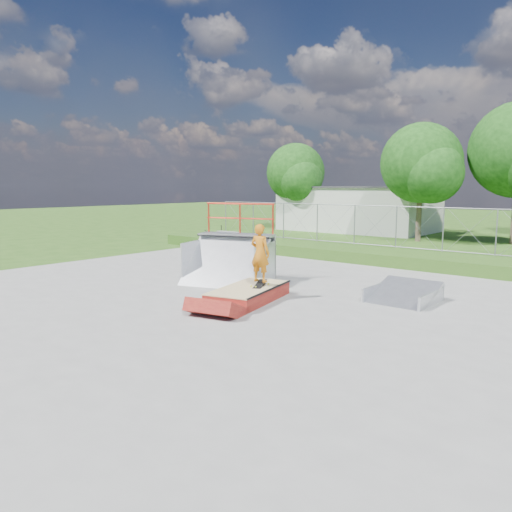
{
  "coord_description": "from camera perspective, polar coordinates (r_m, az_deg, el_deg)",
  "views": [
    {
      "loc": [
        8.98,
        -9.74,
        3.16
      ],
      "look_at": [
        -0.31,
        1.46,
        1.1
      ],
      "focal_mm": 35.0,
      "sensor_mm": 36.0,
      "label": 1
    }
  ],
  "objects": [
    {
      "name": "grass_berm",
      "position": [
        21.43,
        14.52,
        -0.01
      ],
      "size": [
        24.0,
        3.0,
        0.5
      ],
      "primitive_type": "cube",
      "color": "#2A4F16",
      "rests_on": "ground"
    },
    {
      "name": "utility_building_flat",
      "position": [
        36.03,
        11.57,
        5.25
      ],
      "size": [
        10.0,
        6.0,
        3.0
      ],
      "primitive_type": "cube",
      "color": "silver",
      "rests_on": "ground"
    },
    {
      "name": "concrete_pad",
      "position": [
        13.61,
        -2.93,
        -5.29
      ],
      "size": [
        20.0,
        16.0,
        0.04
      ],
      "primitive_type": "cube",
      "color": "gray",
      "rests_on": "ground"
    },
    {
      "name": "tree_left_far",
      "position": [
        36.14,
        4.69,
        9.26
      ],
      "size": [
        4.42,
        4.16,
        6.18
      ],
      "color": "#4F4031",
      "rests_on": "ground"
    },
    {
      "name": "skateboard",
      "position": [
        13.82,
        0.46,
        -3.26
      ],
      "size": [
        0.54,
        0.81,
        0.13
      ],
      "primitive_type": "cube",
      "rotation": [
        0.14,
        0.0,
        0.44
      ],
      "color": "black",
      "rests_on": "grind_box"
    },
    {
      "name": "concrete_stairs",
      "position": [
        25.56,
        -3.77,
        1.84
      ],
      "size": [
        1.5,
        1.6,
        0.8
      ],
      "primitive_type": null,
      "color": "gray",
      "rests_on": "ground"
    },
    {
      "name": "grind_box",
      "position": [
        13.71,
        -0.85,
        -4.4
      ],
      "size": [
        1.9,
        2.95,
        0.4
      ],
      "rotation": [
        0.0,
        0.0,
        0.23
      ],
      "color": "maroon",
      "rests_on": "concrete_pad"
    },
    {
      "name": "tree_left_near",
      "position": [
        29.61,
        18.68,
        9.73
      ],
      "size": [
        4.76,
        4.48,
        6.65
      ],
      "color": "#4F4031",
      "rests_on": "ground"
    },
    {
      "name": "ground",
      "position": [
        13.62,
        -2.93,
        -5.37
      ],
      "size": [
        120.0,
        120.0,
        0.0
      ],
      "primitive_type": "plane",
      "color": "#2A4F16",
      "rests_on": "ground"
    },
    {
      "name": "quarter_pipe",
      "position": [
        16.1,
        -3.3,
        1.36
      ],
      "size": [
        3.12,
        2.87,
        2.57
      ],
      "primitive_type": null,
      "rotation": [
        0.0,
        0.0,
        0.32
      ],
      "color": "#AFB2B8",
      "rests_on": "concrete_pad"
    },
    {
      "name": "chain_link_fence",
      "position": [
        22.21,
        15.73,
        3.21
      ],
      "size": [
        20.0,
        0.06,
        1.8
      ],
      "primitive_type": null,
      "color": "gray",
      "rests_on": "grass_berm"
    },
    {
      "name": "flat_bank_ramp",
      "position": [
        14.16,
        16.42,
        -4.13
      ],
      "size": [
        1.64,
        1.75,
        0.5
      ],
      "primitive_type": null,
      "rotation": [
        0.0,
        0.0,
        -0.01
      ],
      "color": "#AFB2B8",
      "rests_on": "concrete_pad"
    },
    {
      "name": "skater",
      "position": [
        13.68,
        0.46,
        0.04
      ],
      "size": [
        0.62,
        0.44,
        1.6
      ],
      "primitive_type": "imported",
      "rotation": [
        0.0,
        0.0,
        3.24
      ],
      "color": "#C26C14",
      "rests_on": "grind_box"
    }
  ]
}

